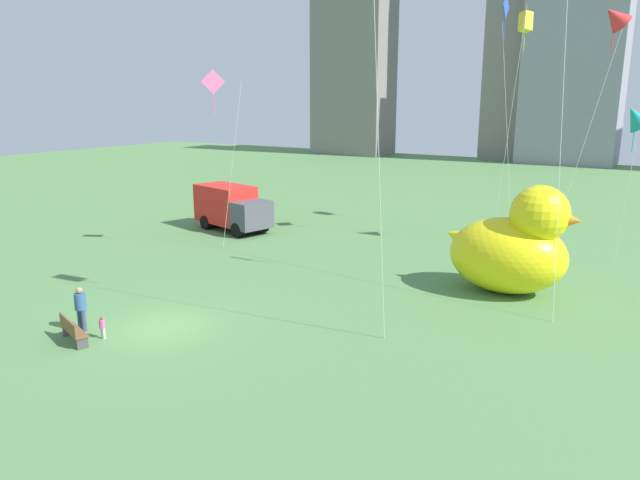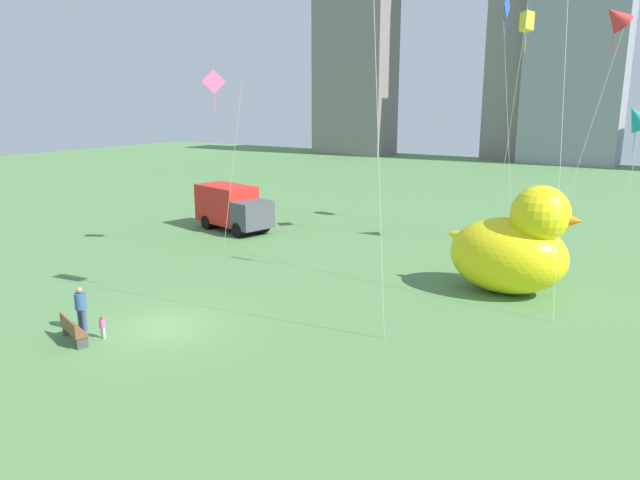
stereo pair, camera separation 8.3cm
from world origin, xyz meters
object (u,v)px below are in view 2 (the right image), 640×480
(park_bench, at_px, (72,329))
(kite_red, at_px, (616,17))
(person_child, at_px, (102,326))
(giant_inflatable_duck, at_px, (513,247))
(box_truck, at_px, (232,208))
(kite_blue, at_px, (507,20))
(kite_teal, at_px, (637,118))
(kite_yellow, at_px, (527,23))
(kite_pink, at_px, (215,89))
(person_adult, at_px, (81,306))

(park_bench, bearing_deg, kite_red, 58.25)
(person_child, height_order, kite_red, kite_red)
(giant_inflatable_duck, xyz_separation_m, box_truck, (-18.74, 3.34, -0.63))
(park_bench, xyz_separation_m, kite_blue, (8.42, 21.70, 11.95))
(person_child, bearing_deg, kite_teal, 55.21)
(box_truck, height_order, kite_teal, kite_teal)
(giant_inflatable_duck, height_order, kite_yellow, kite_yellow)
(box_truck, xyz_separation_m, kite_pink, (3.37, -4.97, 7.40))
(kite_yellow, bearing_deg, person_child, -106.71)
(kite_yellow, xyz_separation_m, kite_pink, (-12.07, -14.16, -3.86))
(park_bench, bearing_deg, kite_yellow, 72.55)
(kite_blue, distance_m, kite_yellow, 4.65)
(person_child, distance_m, box_truck, 18.13)
(box_truck, relative_size, kite_blue, 0.43)
(giant_inflatable_duck, distance_m, kite_pink, 16.87)
(box_truck, bearing_deg, person_adult, -68.24)
(person_child, relative_size, kite_pink, 0.09)
(kite_blue, bearing_deg, kite_red, 3.60)
(park_bench, bearing_deg, box_truck, 112.65)
(kite_red, bearing_deg, kite_teal, -13.15)
(person_adult, height_order, kite_red, kite_red)
(park_bench, xyz_separation_m, giant_inflatable_duck, (11.58, 13.81, 1.59))
(person_adult, bearing_deg, park_bench, -53.44)
(box_truck, distance_m, kite_teal, 23.52)
(person_adult, height_order, kite_teal, kite_teal)
(giant_inflatable_duck, relative_size, kite_pink, 0.60)
(box_truck, height_order, kite_pink, kite_pink)
(kite_teal, bearing_deg, box_truck, -168.50)
(kite_red, distance_m, kite_blue, 5.23)
(person_adult, relative_size, kite_red, 0.13)
(person_adult, relative_size, person_child, 1.99)
(box_truck, relative_size, kite_red, 0.45)
(kite_blue, xyz_separation_m, kite_pink, (-12.21, -9.53, -3.59))
(kite_yellow, distance_m, kite_teal, 9.81)
(person_child, bearing_deg, box_truck, 115.41)
(person_adult, distance_m, kite_blue, 25.45)
(person_child, relative_size, kite_blue, 0.06)
(kite_teal, bearing_deg, kite_red, 166.85)
(person_child, bearing_deg, park_bench, -127.56)
(person_child, bearing_deg, kite_blue, 69.53)
(kite_red, relative_size, kite_yellow, 0.97)
(person_adult, height_order, kite_pink, kite_pink)
(giant_inflatable_duck, height_order, kite_pink, kite_pink)
(park_bench, bearing_deg, person_child, 52.44)
(kite_blue, relative_size, kite_teal, 1.67)
(kite_teal, bearing_deg, park_bench, -124.90)
(person_child, bearing_deg, giant_inflatable_duck, 49.88)
(person_adult, bearing_deg, kite_blue, 66.40)
(person_adult, relative_size, kite_teal, 0.20)
(person_adult, xyz_separation_m, kite_blue, (9.09, 20.80, 11.50))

